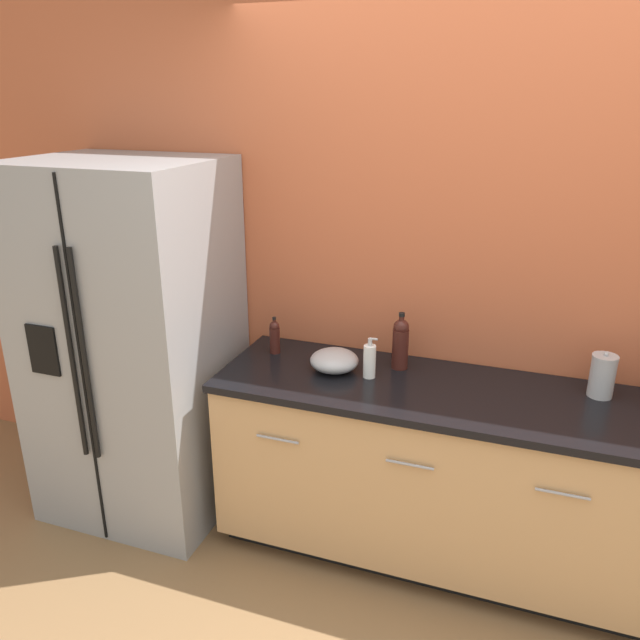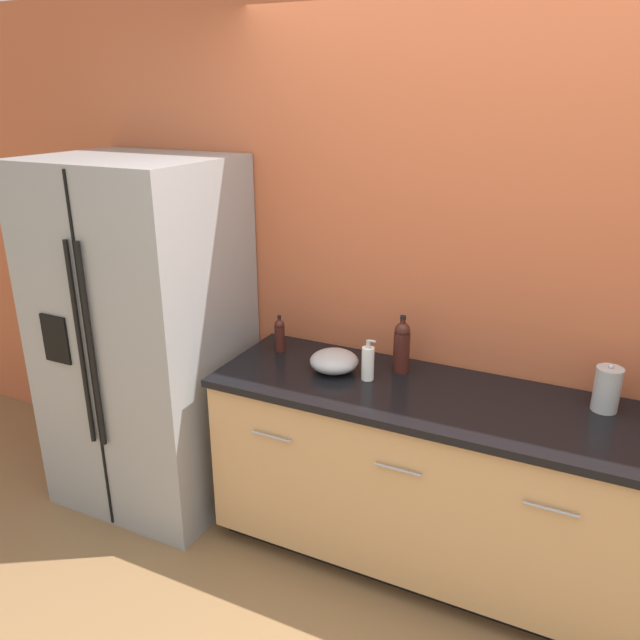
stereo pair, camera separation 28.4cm
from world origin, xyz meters
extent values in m
cube|color=#BC5B38|center=(0.00, 1.18, 1.30)|extent=(10.00, 0.05, 2.60)
cube|color=black|center=(0.08, 0.88, 0.04)|extent=(2.42, 0.54, 0.09)
cube|color=tan|center=(0.08, 0.84, 0.48)|extent=(2.46, 0.62, 0.77)
cube|color=black|center=(0.08, 0.83, 0.88)|extent=(2.48, 0.64, 0.03)
cylinder|color=#99999E|center=(-0.80, 0.52, 0.69)|extent=(0.20, 0.01, 0.01)
cylinder|color=#99999E|center=(-0.21, 0.52, 0.69)|extent=(0.20, 0.01, 0.01)
cylinder|color=#99999E|center=(0.38, 0.52, 0.69)|extent=(0.20, 0.01, 0.01)
cube|color=gray|center=(-1.70, 0.77, 0.92)|extent=(0.92, 0.76, 1.84)
cube|color=black|center=(-1.70, 0.38, 0.92)|extent=(0.01, 0.01, 1.80)
cylinder|color=black|center=(-1.73, 0.37, 1.01)|extent=(0.02, 0.02, 1.01)
cylinder|color=black|center=(-1.66, 0.37, 1.01)|extent=(0.02, 0.02, 1.01)
cube|color=black|center=(-1.90, 0.38, 1.01)|extent=(0.16, 0.01, 0.24)
cylinder|color=#3D1914|center=(-0.37, 0.99, 0.99)|extent=(0.08, 0.08, 0.19)
sphere|color=#3D1914|center=(-0.37, 0.99, 1.10)|extent=(0.07, 0.07, 0.07)
cylinder|color=#3D1914|center=(-0.37, 0.99, 1.12)|extent=(0.02, 0.02, 0.07)
cylinder|color=black|center=(-0.37, 0.99, 1.16)|extent=(0.03, 0.03, 0.02)
cylinder|color=white|center=(-0.48, 0.84, 0.97)|extent=(0.06, 0.06, 0.15)
cylinder|color=#B2B2B5|center=(-0.48, 0.84, 1.07)|extent=(0.02, 0.02, 0.04)
cylinder|color=#B2B2B5|center=(-0.46, 0.84, 1.09)|extent=(0.03, 0.01, 0.01)
cylinder|color=#3D1914|center=(-1.00, 0.96, 0.96)|extent=(0.05, 0.05, 0.13)
sphere|color=#3D1914|center=(-1.00, 0.96, 1.04)|extent=(0.05, 0.05, 0.05)
cylinder|color=#3D1914|center=(-1.00, 0.96, 1.05)|extent=(0.02, 0.02, 0.05)
cylinder|color=black|center=(-1.00, 0.96, 1.08)|extent=(0.02, 0.02, 0.01)
cylinder|color=#A3A3A5|center=(0.50, 0.99, 0.98)|extent=(0.10, 0.10, 0.18)
cylinder|color=#A3A3A5|center=(0.50, 0.99, 1.08)|extent=(0.11, 0.11, 0.01)
sphere|color=#A3A3A5|center=(0.50, 0.99, 1.09)|extent=(0.02, 0.02, 0.02)
ellipsoid|color=#A3A3A5|center=(-0.65, 0.86, 0.95)|extent=(0.23, 0.23, 0.10)
camera|label=1|loc=(0.18, -1.67, 2.13)|focal=35.00mm
camera|label=2|loc=(0.44, -1.56, 2.13)|focal=35.00mm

